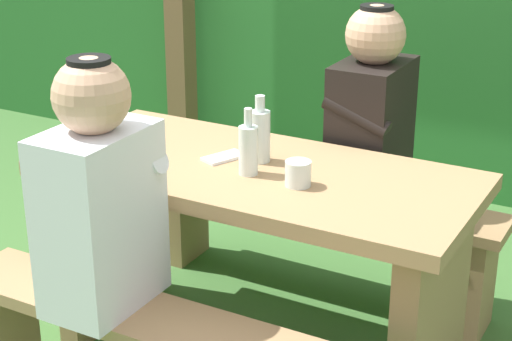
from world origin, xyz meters
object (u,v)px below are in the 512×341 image
drinking_glass (298,173)px  bottle_right (260,134)px  picnic_table (256,231)px  cell_phone (224,157)px  bench_far (322,220)px  bottle_left (248,148)px  person_black_coat (371,114)px  person_white_shirt (99,195)px

drinking_glass → bottle_right: (-0.20, 0.13, 0.05)m
picnic_table → cell_phone: bearing=172.0°
drinking_glass → bench_far: bearing=106.9°
bench_far → bottle_left: 0.76m
bench_far → drinking_glass: bearing=-73.1°
drinking_glass → bottle_left: bearing=176.4°
person_black_coat → bottle_right: size_ratio=3.28×
person_white_shirt → bottle_right: person_white_shirt is taller
bench_far → cell_phone: (-0.13, -0.51, 0.40)m
person_black_coat → drinking_glass: size_ratio=9.10×
bottle_left → person_black_coat: bearing=73.5°
picnic_table → person_black_coat: size_ratio=1.95×
bottle_right → cell_phone: 0.15m
picnic_table → cell_phone: size_ratio=10.00×
person_white_shirt → bottle_left: 0.51m
person_black_coat → bottle_left: bearing=-106.5°
bench_far → person_white_shirt: bearing=-100.9°
person_black_coat → bottle_left: size_ratio=3.39×
person_white_shirt → bench_far: bearing=79.1°
person_black_coat → drinking_glass: bearing=-89.7°
bench_far → bottle_left: (0.01, -0.59, 0.48)m
drinking_glass → cell_phone: drinking_glass is taller
picnic_table → drinking_glass: bearing=-21.2°
bench_far → drinking_glass: 0.76m
picnic_table → bottle_left: bearing=-84.6°
bottle_left → bottle_right: bottle_right is taller
bottle_right → cell_phone: (-0.11, -0.04, -0.09)m
person_black_coat → bottle_left: (-0.17, -0.58, 0.02)m
person_black_coat → picnic_table: bearing=-108.8°
bench_far → bottle_right: (-0.02, -0.47, 0.49)m
bottle_right → cell_phone: size_ratio=1.57×
cell_phone → bench_far: bearing=98.2°
picnic_table → cell_phone: (-0.13, 0.02, 0.23)m
bench_far → bottle_right: 0.68m
drinking_glass → cell_phone: bearing=164.1°
bottle_left → cell_phone: (-0.14, 0.08, -0.08)m
bench_far → drinking_glass: drinking_glass is taller
bottle_right → cell_phone: bottle_right is taller
drinking_glass → bottle_right: 0.24m
person_white_shirt → drinking_glass: bearing=49.7°
cell_phone → bottle_left: bearing=-7.4°
bench_far → person_white_shirt: (-0.20, -1.05, 0.45)m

